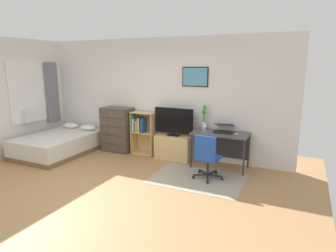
{
  "coord_description": "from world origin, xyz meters",
  "views": [
    {
      "loc": [
        3.08,
        -3.57,
        2.12
      ],
      "look_at": [
        0.68,
        1.5,
        0.91
      ],
      "focal_mm": 30.94,
      "sensor_mm": 36.0,
      "label": 1
    }
  ],
  "objects_px": {
    "dresser": "(117,129)",
    "wine_glass": "(205,125)",
    "bed": "(60,144)",
    "laptop": "(224,129)",
    "desk": "(221,138)",
    "computer_mouse": "(237,134)",
    "office_chair": "(207,156)",
    "bamboo_vase": "(204,117)",
    "tv_stand": "(174,147)",
    "television": "(174,122)",
    "bookshelf": "(142,130)"
  },
  "relations": [
    {
      "from": "dresser",
      "to": "wine_glass",
      "type": "height_order",
      "value": "dresser"
    },
    {
      "from": "bed",
      "to": "laptop",
      "type": "xyz_separation_m",
      "value": [
        3.79,
        0.81,
        0.57
      ]
    },
    {
      "from": "desk",
      "to": "wine_glass",
      "type": "xyz_separation_m",
      "value": [
        -0.32,
        -0.11,
        0.27
      ]
    },
    {
      "from": "laptop",
      "to": "computer_mouse",
      "type": "bearing_deg",
      "value": -32.59
    },
    {
      "from": "bed",
      "to": "dresser",
      "type": "relative_size",
      "value": 1.83
    },
    {
      "from": "office_chair",
      "to": "wine_glass",
      "type": "bearing_deg",
      "value": 111.69
    },
    {
      "from": "desk",
      "to": "bamboo_vase",
      "type": "height_order",
      "value": "bamboo_vase"
    },
    {
      "from": "bamboo_vase",
      "to": "bed",
      "type": "bearing_deg",
      "value": -165.13
    },
    {
      "from": "tv_stand",
      "to": "laptop",
      "type": "height_order",
      "value": "laptop"
    },
    {
      "from": "bed",
      "to": "office_chair",
      "type": "distance_m",
      "value": 3.72
    },
    {
      "from": "dresser",
      "to": "wine_glass",
      "type": "bearing_deg",
      "value": -2.88
    },
    {
      "from": "laptop",
      "to": "bamboo_vase",
      "type": "height_order",
      "value": "bamboo_vase"
    },
    {
      "from": "tv_stand",
      "to": "television",
      "type": "height_order",
      "value": "television"
    },
    {
      "from": "bamboo_vase",
      "to": "computer_mouse",
      "type": "bearing_deg",
      "value": -16.7
    },
    {
      "from": "bed",
      "to": "wine_glass",
      "type": "distance_m",
      "value": 3.56
    },
    {
      "from": "television",
      "to": "office_chair",
      "type": "xyz_separation_m",
      "value": [
        1.04,
        -0.82,
        -0.4
      ]
    },
    {
      "from": "dresser",
      "to": "computer_mouse",
      "type": "distance_m",
      "value": 2.95
    },
    {
      "from": "office_chair",
      "to": "dresser",
      "type": "bearing_deg",
      "value": 162.81
    },
    {
      "from": "bed",
      "to": "dresser",
      "type": "distance_m",
      "value": 1.42
    },
    {
      "from": "laptop",
      "to": "wine_glass",
      "type": "height_order",
      "value": "wine_glass"
    },
    {
      "from": "dresser",
      "to": "tv_stand",
      "type": "xyz_separation_m",
      "value": [
        1.52,
        0.02,
        -0.27
      ]
    },
    {
      "from": "office_chair",
      "to": "laptop",
      "type": "xyz_separation_m",
      "value": [
        0.08,
        0.86,
        0.35
      ]
    },
    {
      "from": "tv_stand",
      "to": "bamboo_vase",
      "type": "bearing_deg",
      "value": 9.13
    },
    {
      "from": "television",
      "to": "bed",
      "type": "bearing_deg",
      "value": -164.19
    },
    {
      "from": "bookshelf",
      "to": "bamboo_vase",
      "type": "bearing_deg",
      "value": 2.13
    },
    {
      "from": "bookshelf",
      "to": "computer_mouse",
      "type": "xyz_separation_m",
      "value": [
        2.28,
        -0.17,
        0.17
      ]
    },
    {
      "from": "computer_mouse",
      "to": "bamboo_vase",
      "type": "bearing_deg",
      "value": 163.3
    },
    {
      "from": "tv_stand",
      "to": "desk",
      "type": "relative_size",
      "value": 0.72
    },
    {
      "from": "computer_mouse",
      "to": "bed",
      "type": "bearing_deg",
      "value": -170.86
    },
    {
      "from": "desk",
      "to": "bamboo_vase",
      "type": "bearing_deg",
      "value": 163.6
    },
    {
      "from": "tv_stand",
      "to": "office_chair",
      "type": "bearing_deg",
      "value": -38.88
    },
    {
      "from": "dresser",
      "to": "desk",
      "type": "bearing_deg",
      "value": -0.09
    },
    {
      "from": "television",
      "to": "wine_glass",
      "type": "height_order",
      "value": "television"
    },
    {
      "from": "bed",
      "to": "television",
      "type": "xyz_separation_m",
      "value": [
        2.68,
        0.76,
        0.63
      ]
    },
    {
      "from": "desk",
      "to": "office_chair",
      "type": "bearing_deg",
      "value": -93.34
    },
    {
      "from": "bed",
      "to": "office_chair",
      "type": "bearing_deg",
      "value": -1.37
    },
    {
      "from": "computer_mouse",
      "to": "laptop",
      "type": "bearing_deg",
      "value": 154.2
    },
    {
      "from": "bed",
      "to": "computer_mouse",
      "type": "distance_m",
      "value": 4.18
    },
    {
      "from": "dresser",
      "to": "desk",
      "type": "height_order",
      "value": "dresser"
    },
    {
      "from": "desk",
      "to": "bed",
      "type": "bearing_deg",
      "value": -168.57
    },
    {
      "from": "bookshelf",
      "to": "computer_mouse",
      "type": "distance_m",
      "value": 2.29
    },
    {
      "from": "dresser",
      "to": "wine_glass",
      "type": "distance_m",
      "value": 2.31
    },
    {
      "from": "television",
      "to": "laptop",
      "type": "xyz_separation_m",
      "value": [
        1.12,
        0.05,
        -0.05
      ]
    },
    {
      "from": "desk",
      "to": "bamboo_vase",
      "type": "distance_m",
      "value": 0.6
    },
    {
      "from": "bookshelf",
      "to": "office_chair",
      "type": "bearing_deg",
      "value": -25.11
    },
    {
      "from": "desk",
      "to": "computer_mouse",
      "type": "bearing_deg",
      "value": -17.08
    },
    {
      "from": "television",
      "to": "bamboo_vase",
      "type": "distance_m",
      "value": 0.69
    },
    {
      "from": "dresser",
      "to": "office_chair",
      "type": "height_order",
      "value": "dresser"
    },
    {
      "from": "television",
      "to": "tv_stand",
      "type": "bearing_deg",
      "value": 90.0
    },
    {
      "from": "office_chair",
      "to": "bamboo_vase",
      "type": "relative_size",
      "value": 1.66
    }
  ]
}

